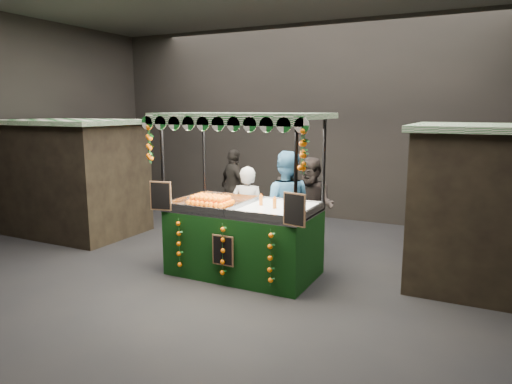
% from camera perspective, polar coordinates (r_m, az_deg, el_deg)
% --- Properties ---
extents(ground, '(12.00, 12.00, 0.00)m').
position_cam_1_polar(ground, '(8.24, -4.71, -10.03)').
color(ground, black).
rests_on(ground, ground).
extents(market_hall, '(12.10, 10.10, 5.05)m').
position_cam_1_polar(market_hall, '(7.76, -5.08, 14.13)').
color(market_hall, black).
rests_on(market_hall, ground).
extents(neighbour_stall_left, '(3.00, 2.20, 2.60)m').
position_cam_1_polar(neighbour_stall_left, '(11.46, -21.28, 1.78)').
color(neighbour_stall_left, black).
rests_on(neighbour_stall_left, ground).
extents(neighbour_stall_right, '(3.00, 2.20, 2.60)m').
position_cam_1_polar(neighbour_stall_right, '(8.25, 28.53, -1.79)').
color(neighbour_stall_right, black).
rests_on(neighbour_stall_right, ground).
extents(juice_stall, '(2.86, 1.68, 2.77)m').
position_cam_1_polar(juice_stall, '(7.98, -1.57, -4.22)').
color(juice_stall, black).
rests_on(juice_stall, ground).
extents(vendor_grey, '(0.73, 0.57, 1.78)m').
position_cam_1_polar(vendor_grey, '(8.84, -1.05, -2.57)').
color(vendor_grey, slate).
rests_on(vendor_grey, ground).
extents(vendor_blue, '(1.17, 1.01, 2.08)m').
position_cam_1_polar(vendor_blue, '(8.69, 3.59, -1.81)').
color(vendor_blue, navy).
rests_on(vendor_blue, ground).
extents(shopper_0, '(0.61, 0.42, 1.62)m').
position_cam_1_polar(shopper_0, '(10.75, 3.61, -0.74)').
color(shopper_0, '#282320').
rests_on(shopper_0, ground).
extents(shopper_1, '(0.99, 0.80, 1.92)m').
position_cam_1_polar(shopper_1, '(9.11, 6.87, -1.82)').
color(shopper_1, black).
rests_on(shopper_1, ground).
extents(shopper_2, '(1.17, 0.95, 1.87)m').
position_cam_1_polar(shopper_2, '(11.50, -2.71, 0.61)').
color(shopper_2, black).
rests_on(shopper_2, ground).
extents(shopper_3, '(1.16, 1.21, 1.66)m').
position_cam_1_polar(shopper_3, '(10.85, 21.09, -1.22)').
color(shopper_3, '#2D2725').
rests_on(shopper_3, ground).
extents(shopper_4, '(1.07, 0.94, 1.85)m').
position_cam_1_polar(shopper_4, '(12.73, -16.02, 1.11)').
color(shopper_4, '#2E2825').
rests_on(shopper_4, ground).
extents(shopper_5, '(1.24, 1.57, 1.66)m').
position_cam_1_polar(shopper_5, '(10.59, 28.50, -2.02)').
color(shopper_5, '#292321').
rests_on(shopper_5, ground).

